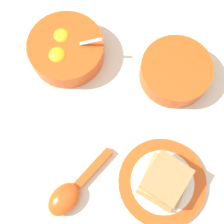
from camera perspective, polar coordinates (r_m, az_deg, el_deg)
name	(u,v)px	position (r m, az deg, el deg)	size (l,w,h in m)	color
ground_plane	(117,144)	(0.69, 0.92, -5.82)	(3.00, 3.00, 0.00)	silver
egg_bowl	(66,49)	(0.75, -8.35, 11.29)	(0.18, 0.18, 0.08)	#DB5119
toast_plate	(162,182)	(0.69, 9.15, -12.55)	(0.19, 0.19, 0.01)	#DB5119
toast_sandwich	(165,181)	(0.65, 9.62, -12.31)	(0.10, 0.10, 0.05)	tan
soup_spoon	(69,194)	(0.67, -7.82, -14.60)	(0.06, 0.18, 0.03)	#DB5119
congee_bowl	(175,71)	(0.73, 11.53, 7.33)	(0.16, 0.16, 0.05)	#DB5119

